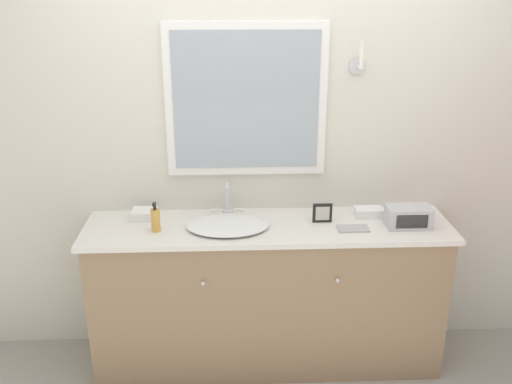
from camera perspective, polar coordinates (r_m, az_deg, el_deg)
The scene contains 9 objects.
wall_back at distance 3.34m, azimuth 0.91°, elevation 4.63°, with size 8.00×0.18×2.55m.
vanity_counter at distance 3.41m, azimuth 1.16°, elevation -10.23°, with size 2.06×0.51×0.90m.
sink_basin at distance 3.18m, azimuth -2.85°, elevation -3.20°, with size 0.46×0.38×0.20m.
soap_bottle at distance 3.15m, azimuth -10.02°, elevation -2.72°, with size 0.05×0.05×0.17m.
appliance_box at distance 3.27m, azimuth 15.02°, elevation -2.42°, with size 0.24×0.14×0.12m.
picture_frame at distance 3.24m, azimuth 6.66°, elevation -2.10°, with size 0.11×0.01×0.11m.
hand_towel_near_sink at distance 3.35m, azimuth -11.10°, elevation -2.18°, with size 0.14×0.13×0.05m.
hand_towel_far_corner at distance 3.37m, azimuth 11.19°, elevation -2.01°, with size 0.16×0.10×0.05m.
metal_tray at distance 3.20m, azimuth 9.68°, elevation -3.63°, with size 0.17×0.10×0.01m.
Camera 1 is at (-0.19, -2.66, 2.21)m, focal length 40.00 mm.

